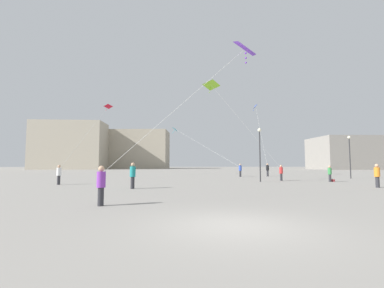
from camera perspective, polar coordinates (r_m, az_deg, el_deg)
name	(u,v)px	position (r m, az deg, el deg)	size (l,w,h in m)	color
ground_plane	(235,226)	(7.85, 9.33, -17.02)	(300.00, 300.00, 0.00)	gray
person_in_green	(330,173)	(29.11, 27.56, -5.54)	(0.34, 0.34, 1.57)	#2D2D33
person_in_blue	(240,170)	(36.29, 10.36, -5.44)	(0.39, 0.39, 1.77)	#2D2D33
person_in_white	(59,174)	(24.85, -26.76, -5.75)	(0.36, 0.36, 1.65)	#2D2D33
person_in_purple	(101,184)	(11.73, -19.01, -8.10)	(0.36, 0.36, 1.66)	#2D2D33
person_in_orange	(377,175)	(23.84, 35.04, -5.41)	(0.38, 0.38, 1.74)	#2D2D33
person_in_black	(268,169)	(38.34, 15.96, -5.25)	(0.39, 0.39, 1.81)	#2D2D33
person_in_red	(281,172)	(28.97, 18.65, -5.75)	(0.35, 0.35, 1.62)	#2D2D33
person_in_teal	(133,174)	(19.10, -12.67, -6.40)	(0.40, 0.40, 1.82)	#2D2D33
kite_cyan_diamond	(176,129)	(44.45, -3.57, 3.15)	(9.50, 9.54, 6.74)	#1EB2C6
kite_lime_delta	(212,87)	(27.47, 4.43, 12.21)	(8.08, 1.32, 8.75)	#8CD12D
kite_cobalt_diamond	(255,107)	(40.60, 13.51, 7.85)	(1.45, 2.30, 9.39)	blue
kite_crimson_delta	(107,108)	(43.83, -17.87, 7.34)	(1.85, 20.06, 9.93)	red
kite_violet_delta	(245,49)	(15.34, 11.27, 19.36)	(7.65, 3.16, 7.09)	purple
building_left_hall	(70,146)	(95.12, -24.81, -0.32)	(21.96, 11.18, 15.36)	#B2A893
building_centre_hall	(132,150)	(101.18, -12.87, -1.22)	(27.89, 15.15, 13.97)	#A39984
building_right_hall	(347,153)	(99.19, 30.45, -1.74)	(20.66, 16.33, 10.27)	gray
lamppost_east	(350,150)	(36.67, 30.84, -1.09)	(0.36, 0.36, 5.08)	#2D2D30
lamppost_west	(260,146)	(26.70, 14.39, -0.40)	(0.36, 0.36, 5.24)	#2D2D30
handbag_beside_flyer	(333,180)	(29.41, 28.10, -6.95)	(0.32, 0.14, 0.24)	maroon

